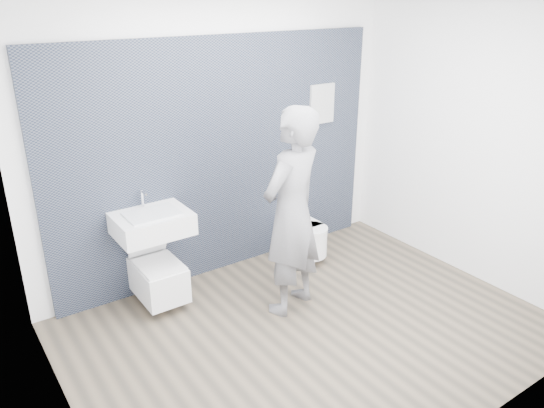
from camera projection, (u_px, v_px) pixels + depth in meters
ground at (311, 330)px, 4.66m from camera, size 4.00×4.00×0.00m
room_shell at (317, 138)px, 4.01m from camera, size 4.00×4.00×4.00m
tile_wall at (227, 264)px, 5.78m from camera, size 3.60×0.06×2.40m
washbasin at (152, 223)px, 4.78m from camera, size 0.66×0.50×0.50m
toilet_square at (158, 277)px, 4.96m from camera, size 0.39×0.57×0.73m
toilet_rounded at (304, 237)px, 5.85m from camera, size 0.36×0.62×0.33m
info_placard at (317, 238)px, 6.40m from camera, size 0.32×0.03×0.43m
visitor at (292, 213)px, 4.67m from camera, size 0.81×0.66×1.91m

